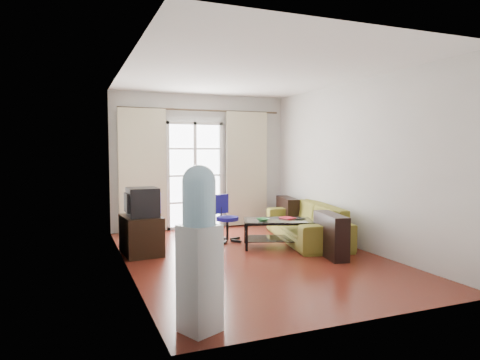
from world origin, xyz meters
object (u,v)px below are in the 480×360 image
Objects in this scene: crt_tv at (142,202)px; coffee_table at (278,229)px; water_cooler at (199,245)px; task_chair at (226,228)px; sofa at (306,222)px; tv_stand at (141,235)px.

coffee_table is at bearing -9.46° from crt_tv.
task_chair is at bearing 41.80° from water_cooler.
crt_tv is at bearing -79.51° from sofa.
water_cooler reaches higher than crt_tv.
tv_stand is 1.56m from task_chair.
coffee_table is at bearing -58.92° from sofa.
crt_tv is 2.97m from water_cooler.
crt_tv is (-2.15, 0.28, 0.51)m from coffee_table.
crt_tv reaches higher than sofa.
task_chair reaches higher than tv_stand.
task_chair is at bearing 131.33° from coffee_table.
sofa is 1.39m from task_chair.
water_cooler is at bearing -128.29° from coffee_table.
crt_tv is at bearing -92.55° from tv_stand.
crt_tv is (-2.82, 0.04, 0.48)m from sofa.
sofa is 4.72× the size of crt_tv.
task_chair is (1.52, 0.44, -0.56)m from crt_tv.
crt_tv reaches higher than coffee_table.
coffee_table is at bearing -13.60° from tv_stand.
tv_stand is 0.52m from crt_tv.
sofa is at bearing -2.87° from crt_tv.
water_cooler reaches higher than tv_stand.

